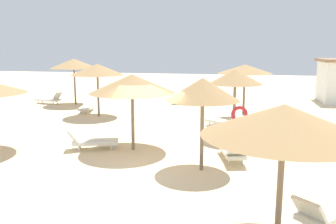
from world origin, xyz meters
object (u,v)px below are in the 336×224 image
Objects in this scene: parasol_6 at (97,70)px; lounger_2 at (49,99)px; lounger_5 at (233,151)px; lounger_6 at (87,107)px; parasol_4 at (235,78)px; parasol_5 at (203,89)px; bench_1 at (182,100)px; bench_0 at (207,97)px; parasol_7 at (245,69)px; parasol_3 at (284,121)px; lounger_4 at (224,121)px; lounger_3 at (327,211)px; lounger_0 at (92,141)px; parasol_0 at (132,84)px; parasol_2 at (74,64)px.

parasol_6 is 1.54× the size of lounger_2.
lounger_6 is at bearing 139.01° from lounger_5.
parasol_4 reaches higher than parasol_6.
lounger_2 is (-11.61, 11.03, -2.21)m from parasol_5.
bench_0 is at bearing 47.37° from bench_1.
parasol_7 is at bearing -46.15° from bench_1.
lounger_2 reaches higher than lounger_6.
parasol_5 reaches higher than parasol_3.
bench_0 is at bearing 99.12° from lounger_5.
parasol_6 is at bearing -127.99° from bench_1.
bench_1 is (-3.10, 6.52, 0.03)m from lounger_4.
parasol_4 is 4.19m from parasol_5.
parasol_7 is 13.39m from lounger_2.
lounger_4 is (-2.61, 9.04, -0.01)m from lounger_3.
lounger_3 is (3.03, -2.99, -2.21)m from parasol_5.
parasol_5 is 1.45× the size of lounger_6.
parasol_5 reaches higher than lounger_6.
lounger_2 is 1.25× the size of bench_0.
bench_1 is (-3.99, 4.15, -2.32)m from parasol_7.
bench_1 is (1.61, 11.16, 0.02)m from lounger_0.
parasol_0 is 8.98m from lounger_6.
lounger_3 is at bearing -47.27° from lounger_6.
parasol_2 is 9.41m from bench_0.
parasol_7 reaches higher than lounger_5.
lounger_2 is at bearing -177.50° from parasol_2.
lounger_2 is 13.02m from lounger_4.
parasol_4 is 14.48m from lounger_2.
parasol_3 is 16.26m from lounger_6.
lounger_3 is 17.71m from bench_0.
parasol_3 is at bearing -52.73° from lounger_6.
parasol_4 is at bearing -67.13° from bench_1.
parasol_7 is 9.27m from lounger_0.
bench_0 is 0.99× the size of bench_1.
lounger_4 is at bearing -22.47° from lounger_2.
parasol_6 is 1.89× the size of bench_1.
parasol_4 is at bearing -29.01° from lounger_2.
lounger_5 is at bearing -72.44° from bench_1.
lounger_6 is 1.29× the size of bench_1.
lounger_6 is at bearing 125.66° from parasol_0.
lounger_3 is (12.75, -14.10, -2.42)m from parasol_2.
lounger_4 is (10.13, -5.06, -2.42)m from parasol_2.
lounger_2 is (-1.90, -0.08, -2.42)m from parasol_2.
parasol_7 reaches higher than lounger_3.
parasol_6 is 1.01× the size of parasol_7.
bench_1 is at bearing 36.34° from lounger_6.
parasol_6 is 1.46× the size of lounger_5.
parasol_7 reaches higher than bench_1.
parasol_3 is (11.63, -15.15, -0.26)m from parasol_2.
parasol_3 reaches higher than lounger_2.
parasol_2 is 1.56× the size of lounger_6.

